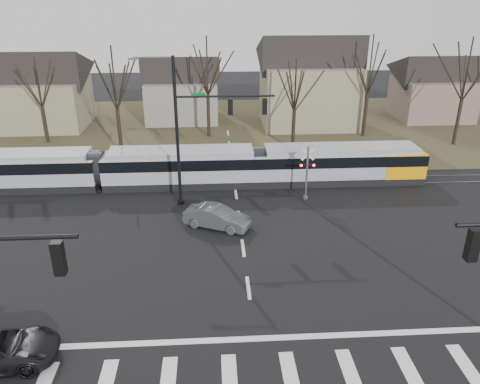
{
  "coord_description": "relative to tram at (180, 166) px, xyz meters",
  "views": [
    {
      "loc": [
        -1.64,
        -17.87,
        14.02
      ],
      "look_at": [
        0.0,
        9.0,
        2.3
      ],
      "focal_mm": 35.0,
      "sensor_mm": 36.0,
      "label": 1
    }
  ],
  "objects": [
    {
      "name": "house_b",
      "position": [
        -0.78,
        20.0,
        2.4
      ],
      "size": [
        8.64,
        7.56,
        7.65
      ],
      "color": "slate",
      "rests_on": "ground"
    },
    {
      "name": "tree_row",
      "position": [
        6.22,
        10.0,
        3.43
      ],
      "size": [
        59.2,
        7.2,
        10.0
      ],
      "color": "black",
      "rests_on": "ground"
    },
    {
      "name": "grass_verge",
      "position": [
        4.22,
        16.0,
        -1.56
      ],
      "size": [
        140.0,
        28.0,
        0.01
      ],
      "primitive_type": "cube",
      "color": "#38331E",
      "rests_on": "ground"
    },
    {
      "name": "signal_pole_far",
      "position": [
        1.81,
        -3.5,
        4.13
      ],
      "size": [
        9.28,
        0.44,
        10.2
      ],
      "color": "black",
      "rests_on": "ground"
    },
    {
      "name": "house_a",
      "position": [
        -15.78,
        18.0,
        2.89
      ],
      "size": [
        9.72,
        8.64,
        8.6
      ],
      "color": "#7D765B",
      "rests_on": "ground"
    },
    {
      "name": "house_d",
      "position": [
        28.22,
        19.0,
        2.4
      ],
      "size": [
        8.64,
        7.56,
        7.65
      ],
      "color": "#6F5852",
      "rests_on": "ground"
    },
    {
      "name": "lane_dashes",
      "position": [
        4.22,
        -0.0,
        -1.56
      ],
      "size": [
        0.18,
        30.0,
        0.01
      ],
      "color": "silver",
      "rests_on": "ground"
    },
    {
      "name": "house_c",
      "position": [
        13.22,
        17.0,
        3.66
      ],
      "size": [
        10.8,
        8.64,
        10.1
      ],
      "color": "#7D765B",
      "rests_on": "ground"
    },
    {
      "name": "tram",
      "position": [
        0.0,
        0.0,
        0.0
      ],
      "size": [
        37.96,
        2.82,
        2.88
      ],
      "color": "gray",
      "rests_on": "ground"
    },
    {
      "name": "ground",
      "position": [
        4.22,
        -16.0,
        -1.57
      ],
      "size": [
        140.0,
        140.0,
        0.0
      ],
      "primitive_type": "plane",
      "color": "black"
    },
    {
      "name": "crosswalk",
      "position": [
        4.22,
        -20.0,
        -1.56
      ],
      "size": [
        27.0,
        2.6,
        0.01
      ],
      "color": "silver",
      "rests_on": "ground"
    },
    {
      "name": "stop_line",
      "position": [
        4.22,
        -17.8,
        -1.56
      ],
      "size": [
        28.0,
        0.35,
        0.01
      ],
      "primitive_type": "cube",
      "color": "silver",
      "rests_on": "ground"
    },
    {
      "name": "rail_pair",
      "position": [
        4.22,
        -0.2,
        -1.54
      ],
      "size": [
        90.0,
        1.52,
        0.06
      ],
      "color": "#59595E",
      "rests_on": "ground"
    },
    {
      "name": "rail_crossing_signal",
      "position": [
        9.22,
        -3.21,
        0.32
      ],
      "size": [
        1.08,
        0.36,
        4.0
      ],
      "color": "#59595B",
      "rests_on": "ground"
    },
    {
      "name": "sedan",
      "position": [
        2.72,
        -7.24,
        -0.87
      ],
      "size": [
        4.6,
        5.32,
        1.39
      ],
      "primitive_type": "imported",
      "rotation": [
        0.0,
        0.0,
        1.15
      ],
      "color": "#434649",
      "rests_on": "ground"
    }
  ]
}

